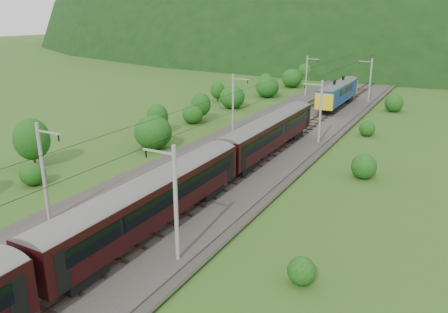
% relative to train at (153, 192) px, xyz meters
% --- Properties ---
extents(ground, '(600.00, 600.00, 0.00)m').
position_rel_train_xyz_m(ground, '(-2.40, -2.53, -3.49)').
color(ground, '#37581B').
rests_on(ground, ground).
extents(railbed, '(14.00, 220.00, 0.30)m').
position_rel_train_xyz_m(railbed, '(-2.40, 7.47, -3.34)').
color(railbed, '#38332D').
rests_on(railbed, ground).
extents(track_left, '(2.40, 220.00, 0.27)m').
position_rel_train_xyz_m(track_left, '(-4.80, 7.47, -3.12)').
color(track_left, brown).
rests_on(track_left, railbed).
extents(track_right, '(2.40, 220.00, 0.27)m').
position_rel_train_xyz_m(track_right, '(0.00, 7.47, -3.12)').
color(track_right, brown).
rests_on(track_right, railbed).
extents(catenary_left, '(2.54, 192.28, 8.00)m').
position_rel_train_xyz_m(catenary_left, '(-8.52, 29.47, 1.01)').
color(catenary_left, gray).
rests_on(catenary_left, railbed).
extents(catenary_right, '(2.54, 192.28, 8.00)m').
position_rel_train_xyz_m(catenary_right, '(3.72, 29.47, 1.01)').
color(catenary_right, gray).
rests_on(catenary_right, railbed).
extents(overhead_wires, '(4.83, 198.00, 0.03)m').
position_rel_train_xyz_m(overhead_wires, '(-2.40, 7.47, 3.61)').
color(overhead_wires, black).
rests_on(overhead_wires, ground).
extents(mountain_main, '(504.00, 360.00, 244.00)m').
position_rel_train_xyz_m(mountain_main, '(-2.40, 257.47, -3.49)').
color(mountain_main, black).
rests_on(mountain_main, ground).
extents(mountain_ridge, '(336.00, 280.00, 132.00)m').
position_rel_train_xyz_m(mountain_ridge, '(-122.40, 297.47, -3.49)').
color(mountain_ridge, black).
rests_on(mountain_ridge, ground).
extents(train, '(2.95, 117.71, 5.12)m').
position_rel_train_xyz_m(train, '(0.00, 0.00, 0.00)').
color(train, black).
rests_on(train, ground).
extents(hazard_post_near, '(0.14, 0.14, 1.33)m').
position_rel_train_xyz_m(hazard_post_near, '(-2.44, 61.87, -2.53)').
color(hazard_post_near, red).
rests_on(hazard_post_near, railbed).
extents(hazard_post_far, '(0.18, 0.18, 1.68)m').
position_rel_train_xyz_m(hazard_post_far, '(-1.93, 62.71, -2.36)').
color(hazard_post_far, red).
rests_on(hazard_post_far, railbed).
extents(signal, '(0.23, 0.23, 2.04)m').
position_rel_train_xyz_m(signal, '(-6.11, 64.73, -2.00)').
color(signal, black).
rests_on(signal, railbed).
extents(vegetation_left, '(12.36, 143.99, 5.49)m').
position_rel_train_xyz_m(vegetation_left, '(-16.60, 22.66, -1.22)').
color(vegetation_left, '#124412').
rests_on(vegetation_left, ground).
extents(vegetation_right, '(6.79, 99.16, 2.84)m').
position_rel_train_xyz_m(vegetation_right, '(9.68, 8.44, -2.24)').
color(vegetation_right, '#124412').
rests_on(vegetation_right, ground).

